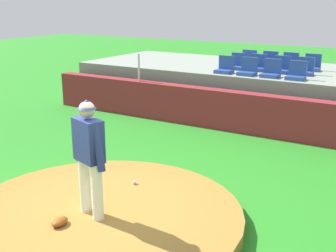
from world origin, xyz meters
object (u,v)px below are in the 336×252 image
stadium_chair_5 (258,66)px  stadium_chair_0 (225,68)px  fielding_glove (60,222)px  stadium_chair_4 (238,64)px  pitcher (89,150)px  stadium_chair_11 (312,65)px  stadium_chair_10 (290,64)px  stadium_chair_6 (281,68)px  stadium_chair_3 (297,74)px  stadium_chair_9 (269,62)px  stadium_chair_1 (248,70)px  stadium_chair_2 (271,71)px  stadium_chair_8 (248,61)px  stadium_chair_7 (305,69)px  baseball (134,182)px

stadium_chair_5 → stadium_chair_0: bearing=53.1°
fielding_glove → stadium_chair_4: size_ratio=0.60×
pitcher → stadium_chair_5: pitcher is taller
stadium_chair_5 → fielding_glove: bearing=91.0°
stadium_chair_0 → stadium_chair_11: 2.76m
stadium_chair_10 → stadium_chair_4: bearing=34.4°
pitcher → stadium_chair_6: bearing=105.1°
stadium_chair_3 → stadium_chair_6: size_ratio=1.00×
pitcher → stadium_chair_9: size_ratio=3.70×
stadium_chair_1 → stadium_chair_10: same height
stadium_chair_1 → stadium_chair_6: size_ratio=1.00×
stadium_chair_2 → stadium_chair_8: 2.29m
fielding_glove → stadium_chair_7: (1.27, 8.62, 1.26)m
baseball → stadium_chair_4: size_ratio=0.15×
stadium_chair_1 → stadium_chair_10: size_ratio=1.00×
stadium_chair_6 → stadium_chair_8: (-1.41, 0.95, 0.00)m
stadium_chair_10 → stadium_chair_1: bearing=69.4°
stadium_chair_6 → fielding_glove: bearing=86.1°
stadium_chair_6 → stadium_chair_11: size_ratio=1.00×
pitcher → stadium_chair_1: size_ratio=3.70×
stadium_chair_9 → stadium_chair_1: bearing=89.6°
stadium_chair_4 → stadium_chair_7: same height
stadium_chair_3 → stadium_chair_4: (-2.09, 0.89, 0.00)m
stadium_chair_1 → stadium_chair_11: bearing=-126.9°
stadium_chair_6 → stadium_chair_11: (0.66, 0.95, 0.00)m
stadium_chair_6 → stadium_chair_7: size_ratio=1.00×
pitcher → stadium_chair_4: pitcher is taller
stadium_chair_2 → stadium_chair_9: (-0.68, 1.82, 0.00)m
fielding_glove → stadium_chair_8: 9.67m
stadium_chair_3 → stadium_chair_0: bearing=-0.5°
stadium_chair_1 → stadium_chair_5: size_ratio=1.00×
stadium_chair_1 → stadium_chair_7: bearing=-147.2°
stadium_chair_10 → stadium_chair_5: bearing=51.2°
stadium_chair_4 → stadium_chair_2: bearing=147.8°
stadium_chair_6 → stadium_chair_7: (0.68, 0.02, 0.00)m
stadium_chair_2 → stadium_chair_5: same height
pitcher → stadium_chair_11: bearing=101.2°
fielding_glove → stadium_chair_10: size_ratio=0.60×
baseball → stadium_chair_7: stadium_chair_7 is taller
stadium_chair_0 → stadium_chair_9: 1.96m
stadium_chair_10 → pitcher: bearing=87.6°
stadium_chair_2 → stadium_chair_11: same height
fielding_glove → stadium_chair_7: 8.81m
stadium_chair_6 → stadium_chair_11: 1.15m
stadium_chair_8 → stadium_chair_6: bearing=146.1°
stadium_chair_11 → stadium_chair_8: bearing=0.0°
stadium_chair_0 → stadium_chair_5: bearing=-126.9°
stadium_chair_2 → stadium_chair_6: size_ratio=1.00×
stadium_chair_0 → stadium_chair_5: (0.69, 0.91, 0.00)m
stadium_chair_1 → stadium_chair_10: 1.93m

